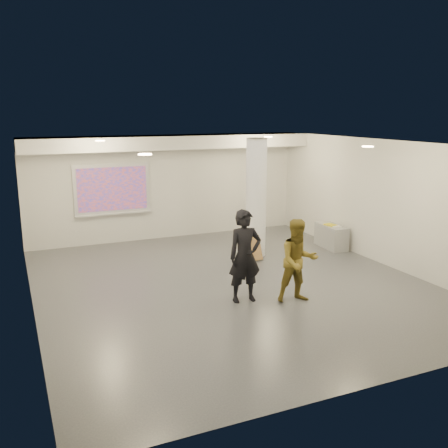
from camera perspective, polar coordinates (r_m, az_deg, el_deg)
name	(u,v)px	position (r m, az deg, el deg)	size (l,w,h in m)	color
floor	(231,284)	(10.84, 0.85, -6.89)	(8.00, 9.00, 0.01)	#3C3E44
ceiling	(232,144)	(10.22, 0.91, 9.15)	(8.00, 9.00, 0.01)	white
wall_back	(167,187)	(14.58, -6.50, 4.23)	(8.00, 0.01, 3.00)	silver
wall_front	(377,282)	(6.74, 17.06, -6.40)	(8.00, 0.01, 3.00)	silver
wall_left	(27,235)	(9.53, -21.57, -1.16)	(0.01, 9.00, 3.00)	silver
wall_right	(383,202)	(12.60, 17.69, 2.36)	(0.01, 9.00, 3.00)	silver
soffit_band	(172,142)	(13.92, -5.95, 9.31)	(8.00, 1.10, 0.36)	silver
downlight_nw	(100,141)	(11.97, -13.99, 9.22)	(0.22, 0.22, 0.02)	#E6BE87
downlight_ne	(268,137)	(13.44, 5.08, 9.89)	(0.22, 0.22, 0.02)	#E6BE87
downlight_sw	(145,154)	(8.07, -9.01, 7.87)	(0.22, 0.22, 0.02)	#E6BE87
downlight_se	(368,147)	(10.12, 16.11, 8.50)	(0.22, 0.22, 0.02)	#E6BE87
column	(256,198)	(12.66, 3.68, 2.99)	(0.52, 0.52, 3.00)	white
projection_screen	(112,190)	(14.15, -12.65, 3.85)	(2.10, 0.13, 1.42)	silver
credenza	(331,236)	(13.89, 12.16, -1.39)	(0.45, 1.08, 0.63)	gray
papers_stack	(336,226)	(13.70, 12.63, -0.22)	(0.23, 0.29, 0.02)	silver
postit_pad	(330,225)	(13.78, 12.07, -0.10)	(0.23, 0.31, 0.03)	yellow
cardboard_back	(247,247)	(12.67, 2.62, -2.66)	(0.51, 0.05, 0.55)	olive
cardboard_front	(251,249)	(12.41, 3.10, -2.86)	(0.57, 0.06, 0.63)	olive
woman	(245,256)	(9.66, 2.41, -3.69)	(0.66, 0.44, 1.82)	black
man	(298,261)	(9.76, 8.49, -4.19)	(0.80, 0.62, 1.64)	olive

